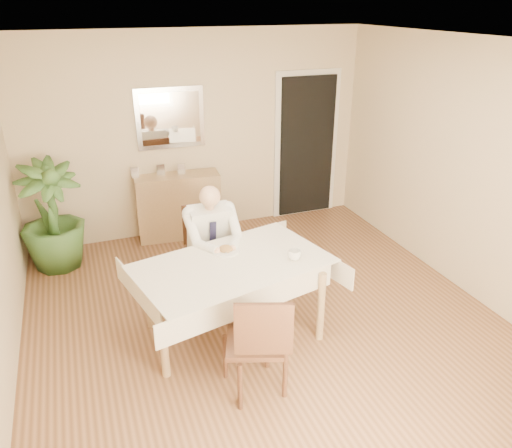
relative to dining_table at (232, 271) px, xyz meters
name	(u,v)px	position (x,y,z in m)	size (l,w,h in m)	color
room	(270,203)	(0.34, -0.04, 0.63)	(5.00, 5.02, 2.60)	brown
window	(487,372)	(0.34, -2.51, 0.78)	(1.34, 0.04, 1.44)	silver
doorway	(306,147)	(1.89, 2.42, 0.33)	(0.96, 0.07, 2.10)	silver
mirror	(170,118)	(0.00, 2.43, 0.88)	(0.86, 0.04, 0.76)	silver
dining_table	(232,271)	(0.00, 0.00, 0.00)	(1.94, 1.40, 0.75)	#9C7F52
chair_far	(207,243)	(0.00, 0.89, -0.13)	(0.50, 0.50, 0.94)	#402515
chair_near	(258,341)	(-0.07, -0.84, -0.15)	(0.56, 0.57, 0.92)	#402515
seated_man	(214,241)	(0.00, 0.59, 0.02)	(0.48, 0.72, 1.24)	white
plate	(226,251)	(0.01, 0.23, 0.09)	(0.26, 0.26, 0.02)	white
food	(226,249)	(0.01, 0.23, 0.11)	(0.14, 0.14, 0.06)	brown
knife	(232,251)	(0.05, 0.17, 0.11)	(0.01, 0.01, 0.13)	silver
fork	(224,253)	(-0.03, 0.17, 0.11)	(0.01, 0.01, 0.13)	silver
coffee_mug	(294,255)	(0.55, -0.14, 0.13)	(0.12, 0.12, 0.09)	white
sideboard	(179,206)	(0.00, 2.28, -0.24)	(1.07, 0.36, 0.86)	#9C7F52
photo_frame_left	(135,173)	(-0.51, 2.34, 0.26)	(0.10, 0.02, 0.14)	silver
photo_frame_center	(161,170)	(-0.19, 2.35, 0.26)	(0.10, 0.02, 0.14)	silver
photo_frame_right	(181,169)	(0.06, 2.28, 0.26)	(0.10, 0.02, 0.14)	silver
potted_palm	(52,216)	(-1.53, 1.97, -0.03)	(0.72, 0.72, 1.28)	#2F5120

